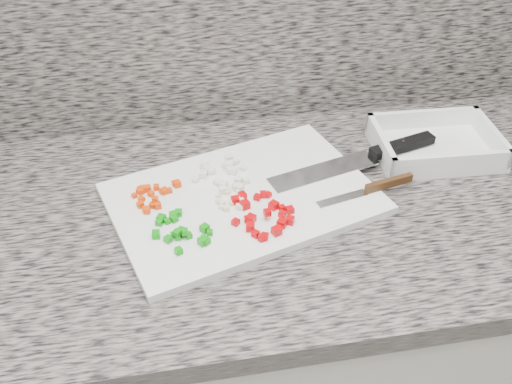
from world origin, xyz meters
TOP-DOWN VIEW (x-y plane):
  - cabinet at (0.00, 1.44)m, footprint 3.92×0.62m
  - countertop at (0.00, 1.44)m, footprint 3.96×0.64m
  - cutting_board at (-0.02, 1.45)m, footprint 0.53×0.42m
  - carrot_pile at (-0.18, 1.48)m, footprint 0.09×0.08m
  - onion_pile at (-0.05, 1.51)m, footprint 0.11×0.11m
  - green_pepper_pile at (-0.14, 1.37)m, footprint 0.10×0.11m
  - red_pepper_pile at (0.00, 1.38)m, footprint 0.11×0.13m
  - garlic_pile at (-0.05, 1.43)m, footprint 0.06×0.06m
  - chef_knife at (0.25, 1.52)m, footprint 0.36×0.13m
  - paring_knife at (0.22, 1.42)m, footprint 0.19×0.06m
  - tray at (0.38, 1.54)m, footprint 0.25×0.19m

SIDE VIEW (x-z plane):
  - cabinet at x=0.00m, z-range 0.00..0.86m
  - countertop at x=0.00m, z-range 0.86..0.90m
  - cutting_board at x=-0.02m, z-range 0.90..0.92m
  - tray at x=0.38m, z-range 0.89..0.94m
  - garlic_pile at x=-0.05m, z-range 0.91..0.92m
  - carrot_pile at x=-0.18m, z-range 0.91..0.93m
  - chef_knife at x=0.25m, z-range 0.91..0.93m
  - onion_pile at x=-0.05m, z-range 0.92..0.93m
  - paring_knife at x=0.22m, z-range 0.91..0.93m
  - green_pepper_pile at x=-0.14m, z-range 0.91..0.93m
  - red_pepper_pile at x=0.00m, z-range 0.91..0.93m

